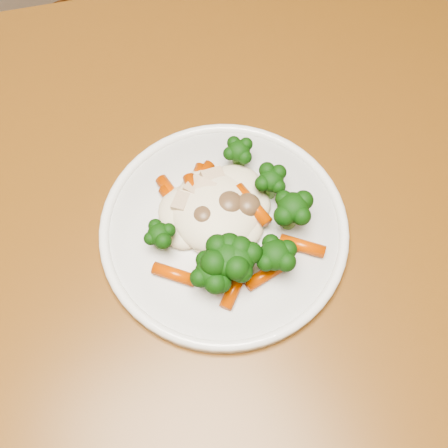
% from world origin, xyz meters
% --- Properties ---
extents(dining_table, '(1.48, 1.23, 0.75)m').
position_xyz_m(dining_table, '(-0.08, 0.22, 0.66)').
color(dining_table, brown).
rests_on(dining_table, ground).
extents(plate, '(0.24, 0.24, 0.01)m').
position_xyz_m(plate, '(-0.00, 0.27, 0.76)').
color(plate, white).
rests_on(plate, dining_table).
extents(meal, '(0.16, 0.16, 0.05)m').
position_xyz_m(meal, '(-0.00, 0.25, 0.78)').
color(meal, '#F3E4C2').
rests_on(meal, plate).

